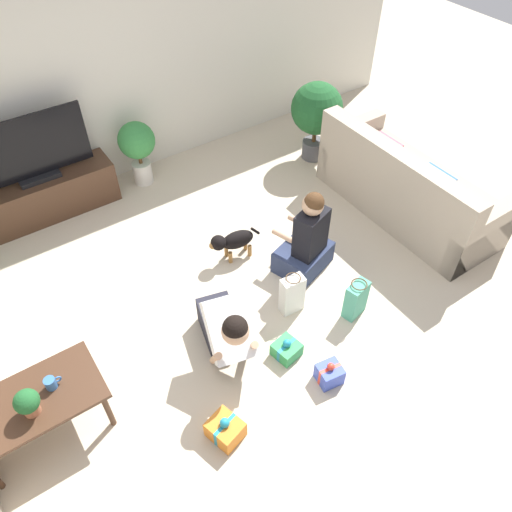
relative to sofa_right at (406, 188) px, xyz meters
The scene contains 18 objects.
ground_plane 2.46m from the sofa_right, behind, with size 16.00×16.00×0.00m, color beige.
wall_back 3.56m from the sofa_right, 135.16° to the left, with size 8.40×0.06×2.60m.
sofa_right is the anchor object (origin of this frame).
coffee_table 4.05m from the sofa_right, behind, with size 0.95×0.55×0.46m.
tv_console 3.85m from the sofa_right, 146.20° to the left, with size 1.47×0.41×0.47m.
tv 3.88m from the sofa_right, 146.20° to the left, with size 1.18×0.20×0.71m.
potted_plant_corner_right 1.42m from the sofa_right, 96.23° to the left, with size 0.61×0.61×0.97m.
potted_plant_back_right 2.98m from the sofa_right, 135.33° to the left, with size 0.41×0.41×0.77m.
person_kneeling 2.61m from the sofa_right, 169.18° to the right, with size 0.49×0.83×0.80m.
person_sitting 1.41m from the sofa_right, behind, with size 0.62×0.58×0.93m.
dog 1.97m from the sofa_right, 167.09° to the left, with size 0.54×0.21×0.34m.
gift_box_a 3.17m from the sofa_right, 159.63° to the right, with size 0.27×0.29×0.23m.
gift_box_b 2.35m from the sofa_right, 149.90° to the right, with size 0.21×0.20×0.22m.
gift_box_c 2.31m from the sofa_right, 160.05° to the right, with size 0.24×0.23×0.19m.
gift_bag_a 1.60m from the sofa_right, 151.07° to the right, with size 0.24×0.17×0.40m.
gift_bag_b 1.88m from the sofa_right, 167.24° to the right, with size 0.22×0.15×0.43m.
mug 3.89m from the sofa_right, behind, with size 0.12×0.08×0.09m.
tabletop_plant 4.08m from the sofa_right, behind, with size 0.17×0.17×0.22m.
Camera 1 is at (-1.27, -2.38, 3.61)m, focal length 35.00 mm.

